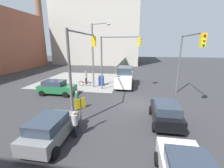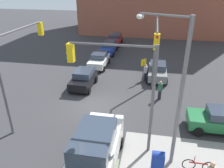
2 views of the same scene
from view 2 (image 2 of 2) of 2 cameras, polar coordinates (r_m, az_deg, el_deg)
The scene contains 17 objects.
ground_plane at distance 18.09m, azimuth -4.48°, elevation -5.52°, with size 120.00×120.00×0.00m, color #333335.
traffic_signal_nw_corner at distance 17.66m, azimuth 11.28°, elevation 9.82°, with size 6.22×0.36×6.50m.
traffic_signal_se_corner at distance 16.10m, azimuth -22.96°, elevation 6.72°, with size 5.91×0.36×6.50m.
traffic_signal_ne_corner at distance 11.55m, azimuth 2.09°, elevation 1.47°, with size 0.36×4.79×6.50m.
street_lamp_corner at distance 10.96m, azimuth 16.02°, elevation -0.29°, with size 1.28×2.50×8.00m.
warning_sign_two_way at distance 21.74m, azimuth 8.20°, elevation 4.57°, with size 0.48×0.48×2.40m.
mailbox_blue at distance 12.22m, azimuth 11.83°, elevation -19.38°, with size 0.56×0.64×1.43m.
coupe_gray at distance 23.03m, azimuth 11.78°, elevation 3.36°, with size 3.87×2.02×1.62m.
coupe_green at distance 16.48m, azimuth 26.51°, elevation -8.38°, with size 2.02×4.06×1.62m.
hatchback_red at distance 35.49m, azimuth 0.76°, elevation 11.65°, with size 4.44×2.02×1.62m.
coupe_black at distance 20.92m, azimuth -7.45°, elevation 1.40°, with size 3.84×2.02×1.62m.
hatchback_white at distance 25.93m, azimuth -3.38°, elevation 6.38°, with size 4.24×2.02×1.62m.
hatchback_blue at distance 30.92m, azimuth -0.85°, elevation 9.57°, with size 4.32×2.02×1.62m.
van_white_delivery at distance 11.92m, azimuth -4.15°, elevation -16.78°, with size 5.40×2.32×2.62m.
pedestrian_waiting at distance 18.93m, azimuth 12.43°, elevation -1.51°, with size 0.36×0.36×1.72m.
pedestrian_walking_north at distance 22.38m, azimuth 8.75°, elevation 3.09°, with size 0.36×0.36×1.71m.
bicycle_leaning_on_fence at distance 13.26m, azimuth 21.72°, elevation -19.18°, with size 0.05×1.75×0.97m.
Camera 2 is at (14.95, 4.24, 9.27)m, focal length 35.00 mm.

